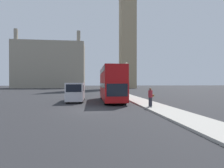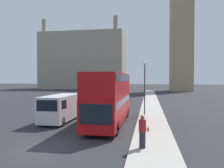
% 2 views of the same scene
% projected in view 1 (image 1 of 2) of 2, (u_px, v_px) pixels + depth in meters
% --- Properties ---
extents(ground_plane, '(300.00, 300.00, 0.00)m').
position_uv_depth(ground_plane, '(91.00, 110.00, 15.62)').
color(ground_plane, '#28282B').
extents(sidewalk_strip, '(2.67, 120.00, 0.15)m').
position_uv_depth(sidewalk_strip, '(159.00, 108.00, 16.36)').
color(sidewalk_strip, '#ADA89E').
rests_on(sidewalk_strip, ground_plane).
extents(clock_tower, '(7.33, 7.50, 62.49)m').
position_uv_depth(clock_tower, '(128.00, 17.00, 78.82)').
color(clock_tower, tan).
rests_on(clock_tower, ground_plane).
extents(building_block_distant, '(32.51, 14.21, 26.64)m').
position_uv_depth(building_block_distant, '(51.00, 66.00, 85.57)').
color(building_block_distant, '#9E937F').
rests_on(building_block_distant, ground_plane).
extents(red_double_decker_bus, '(2.53, 10.50, 4.42)m').
position_uv_depth(red_double_decker_bus, '(111.00, 83.00, 23.11)').
color(red_double_decker_bus, '#A80F11').
rests_on(red_double_decker_bus, ground_plane).
extents(white_van, '(2.11, 5.83, 2.44)m').
position_uv_depth(white_van, '(76.00, 91.00, 22.85)').
color(white_van, silver).
rests_on(white_van, ground_plane).
extents(pedestrian, '(0.56, 0.40, 1.80)m').
position_uv_depth(pedestrian, '(150.00, 97.00, 16.82)').
color(pedestrian, '#23232D').
rests_on(pedestrian, sidewalk_strip).
extents(street_lamp, '(0.36, 0.36, 5.58)m').
position_uv_depth(street_lamp, '(126.00, 74.00, 27.91)').
color(street_lamp, '#38383D').
rests_on(street_lamp, sidewalk_strip).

